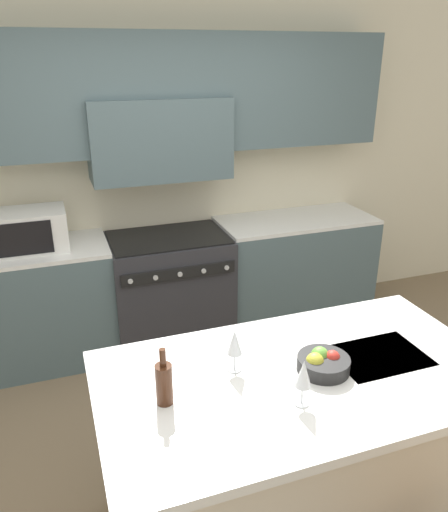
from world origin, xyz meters
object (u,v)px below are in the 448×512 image
at_px(microwave, 28,230).
at_px(fruit_bowl, 323,362).
at_px(range_stove, 170,289).
at_px(wine_glass_near, 303,375).
at_px(wine_bottle, 164,383).
at_px(wine_glass_far, 235,343).

distance_m(microwave, fruit_bowl, 2.37).
distance_m(range_stove, fruit_bowl, 2.07).
xyz_separation_m(microwave, wine_glass_near, (1.05, -2.19, -0.01)).
distance_m(range_stove, wine_glass_near, 2.25).
bearing_deg(range_stove, wine_glass_near, -88.98).
bearing_deg(microwave, fruit_bowl, -58.19).
height_order(range_stove, wine_bottle, wine_bottle).
xyz_separation_m(range_stove, wine_glass_near, (0.04, -2.17, 0.61)).
height_order(wine_bottle, wine_glass_near, wine_bottle).
height_order(range_stove, fruit_bowl, fruit_bowl).
height_order(microwave, fruit_bowl, microwave).
relative_size(wine_bottle, wine_glass_far, 1.24).
distance_m(wine_glass_near, wine_glass_far, 0.36).
bearing_deg(microwave, range_stove, -1.06).
relative_size(wine_bottle, wine_glass_near, 1.24).
bearing_deg(wine_bottle, wine_glass_far, 18.48).
relative_size(range_stove, wine_glass_far, 4.57).
distance_m(microwave, wine_bottle, 2.06).
bearing_deg(wine_glass_far, wine_glass_near, -60.53).
distance_m(wine_glass_near, fruit_bowl, 0.29).
bearing_deg(wine_glass_near, wine_bottle, 159.58).
height_order(range_stove, microwave, microwave).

